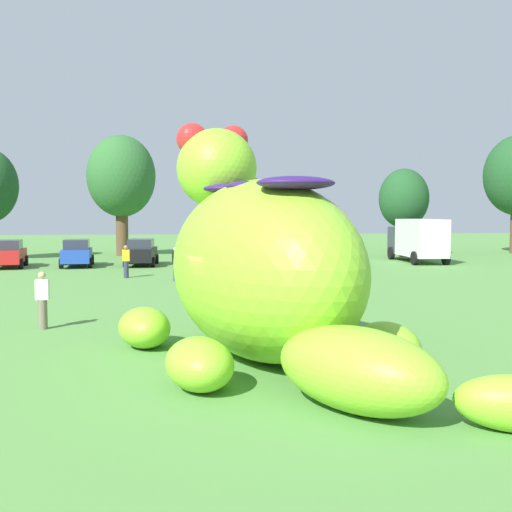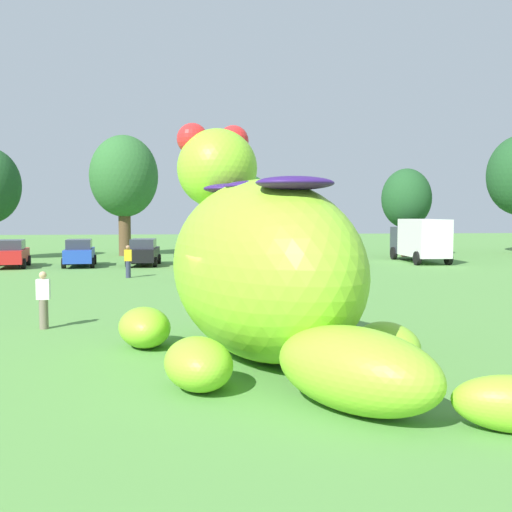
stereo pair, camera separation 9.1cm
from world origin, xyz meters
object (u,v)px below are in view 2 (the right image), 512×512
(spectator_by_cars, at_px, (343,279))
(car_orange, at_px, (205,253))
(car_blue, at_px, (79,253))
(spectator_wandering, at_px, (43,300))
(box_truck, at_px, (420,239))
(spectator_near_inflatable, at_px, (264,258))
(car_green, at_px, (326,252))
(car_red, at_px, (11,254))
(spectator_far_side, at_px, (178,264))
(giant_inflatable_creature, at_px, (261,266))
(car_white, at_px, (266,253))
(spectator_mid_field, at_px, (128,262))
(car_black, at_px, (144,252))

(spectator_by_cars, bearing_deg, car_orange, 108.42)
(car_blue, bearing_deg, spectator_wandering, -82.60)
(box_truck, distance_m, spectator_near_inflatable, 13.30)
(car_blue, distance_m, car_green, 15.79)
(car_red, relative_size, box_truck, 0.67)
(car_orange, height_order, spectator_far_side, car_orange)
(giant_inflatable_creature, bearing_deg, car_blue, 109.12)
(car_white, bearing_deg, box_truck, 10.41)
(box_truck, bearing_deg, car_orange, -172.23)
(car_orange, bearing_deg, giant_inflatable_creature, -88.00)
(car_white, distance_m, spectator_mid_field, 10.04)
(car_green, relative_size, spectator_by_cars, 2.44)
(giant_inflatable_creature, relative_size, spectator_near_inflatable, 6.28)
(box_truck, bearing_deg, car_white, -169.59)
(car_orange, distance_m, spectator_by_cars, 16.04)
(spectator_mid_field, bearing_deg, spectator_near_inflatable, 11.34)
(car_black, bearing_deg, giant_inflatable_creature, -79.42)
(car_red, distance_m, spectator_mid_field, 10.40)
(spectator_far_side, bearing_deg, spectator_wandering, -106.72)
(car_black, height_order, box_truck, box_truck)
(car_green, bearing_deg, car_orange, -175.70)
(giant_inflatable_creature, relative_size, spectator_far_side, 6.28)
(spectator_near_inflatable, relative_size, spectator_wandering, 1.00)
(spectator_far_side, bearing_deg, spectator_mid_field, 144.30)
(car_blue, xyz_separation_m, car_white, (11.78, -1.04, 0.00))
(car_orange, relative_size, spectator_far_side, 2.52)
(car_black, distance_m, car_white, 7.90)
(car_blue, height_order, car_green, same)
(spectator_mid_field, xyz_separation_m, spectator_far_side, (2.62, -1.88, 0.00))
(car_orange, relative_size, spectator_near_inflatable, 2.52)
(car_blue, distance_m, car_white, 11.82)
(car_black, height_order, spectator_by_cars, car_black)
(car_blue, bearing_deg, spectator_mid_field, -62.03)
(car_blue, bearing_deg, car_green, -1.68)
(car_red, relative_size, car_green, 1.03)
(car_red, relative_size, spectator_far_side, 2.51)
(spectator_by_cars, bearing_deg, car_blue, 128.57)
(giant_inflatable_creature, bearing_deg, box_truck, 62.10)
(car_blue, xyz_separation_m, car_black, (3.99, 0.25, 0.00))
(spectator_mid_field, height_order, spectator_far_side, same)
(box_truck, bearing_deg, spectator_by_cars, -119.26)
(spectator_wandering, bearing_deg, car_blue, 97.40)
(car_green, relative_size, box_truck, 0.65)
(car_red, distance_m, spectator_by_cars, 23.40)
(car_orange, distance_m, box_truck, 14.87)
(car_black, height_order, spectator_wandering, car_black)
(car_blue, xyz_separation_m, box_truck, (22.62, 0.95, 0.74))
(car_green, distance_m, spectator_by_cars, 16.06)
(car_blue, bearing_deg, spectator_far_side, -54.55)
(car_black, distance_m, box_truck, 18.67)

